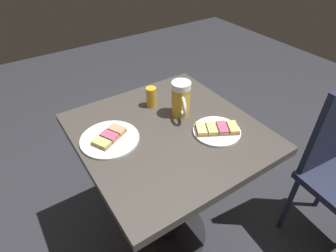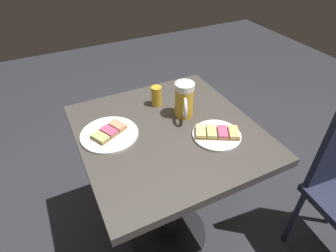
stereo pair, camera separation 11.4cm
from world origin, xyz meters
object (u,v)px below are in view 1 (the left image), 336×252
plate_near (217,130)px  beer_glass_small (151,97)px  beer_mug (181,99)px  plate_far (110,138)px

plate_near → beer_glass_small: beer_glass_small is taller
plate_near → beer_mug: size_ratio=1.24×
plate_near → beer_glass_small: (0.12, -0.32, 0.04)m
plate_far → beer_mug: bearing=177.9°
plate_near → plate_far: (0.39, -0.20, -0.00)m
plate_near → beer_mug: (0.05, -0.18, 0.07)m
plate_near → beer_mug: beer_mug is taller
beer_glass_small → beer_mug: bearing=118.5°
plate_near → plate_far: 0.43m
beer_mug → beer_glass_small: beer_mug is taller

